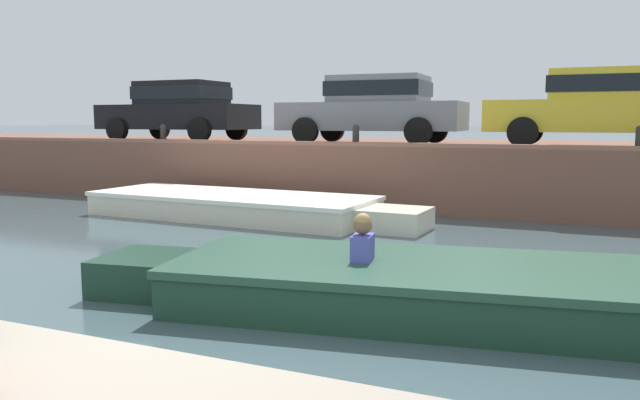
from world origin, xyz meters
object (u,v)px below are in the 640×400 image
(mooring_bollard_west, at_px, (163,132))
(mooring_bollard_mid, at_px, (356,134))
(boat_moored_west_cream, at_px, (243,206))
(car_left_inner_grey, at_px, (374,107))
(car_centre_yellow, at_px, (599,105))
(motorboat_passing, at_px, (415,287))
(car_leftmost_black, at_px, (179,108))
(mooring_bollard_east, at_px, (640,137))

(mooring_bollard_west, xyz_separation_m, mooring_bollard_mid, (4.98, 0.00, 0.00))
(boat_moored_west_cream, distance_m, mooring_bollard_mid, 2.90)
(car_left_inner_grey, xyz_separation_m, car_centre_yellow, (4.75, -0.00, 0.00))
(car_left_inner_grey, bearing_deg, motorboat_passing, -68.73)
(boat_moored_west_cream, distance_m, car_left_inner_grey, 4.20)
(car_left_inner_grey, xyz_separation_m, mooring_bollard_mid, (0.05, -1.37, -0.61))
(boat_moored_west_cream, relative_size, car_leftmost_black, 1.67)
(mooring_bollard_mid, height_order, mooring_bollard_east, same)
(mooring_bollard_west, xyz_separation_m, mooring_bollard_east, (10.36, 0.00, 0.00))
(car_left_inner_grey, relative_size, mooring_bollard_east, 9.55)
(mooring_bollard_east, bearing_deg, car_left_inner_grey, 165.81)
(boat_moored_west_cream, relative_size, mooring_bollard_east, 15.51)
(car_left_inner_grey, distance_m, mooring_bollard_east, 5.62)
(mooring_bollard_mid, bearing_deg, boat_moored_west_cream, -129.12)
(boat_moored_west_cream, relative_size, mooring_bollard_mid, 15.51)
(mooring_bollard_west, relative_size, mooring_bollard_east, 1.00)
(car_leftmost_black, bearing_deg, mooring_bollard_east, -7.19)
(boat_moored_west_cream, xyz_separation_m, car_leftmost_black, (-3.88, 3.35, 1.99))
(car_leftmost_black, relative_size, car_left_inner_grey, 0.97)
(car_left_inner_grey, bearing_deg, mooring_bollard_east, -14.19)
(boat_moored_west_cream, relative_size, mooring_bollard_west, 15.51)
(motorboat_passing, distance_m, mooring_bollard_mid, 7.31)
(car_leftmost_black, relative_size, mooring_bollard_east, 9.27)
(motorboat_passing, relative_size, car_centre_yellow, 1.54)
(car_left_inner_grey, bearing_deg, boat_moored_west_cream, -115.00)
(boat_moored_west_cream, height_order, car_left_inner_grey, car_left_inner_grey)
(car_centre_yellow, bearing_deg, car_leftmost_black, -180.00)
(car_centre_yellow, distance_m, mooring_bollard_east, 1.64)
(car_left_inner_grey, relative_size, car_centre_yellow, 1.00)
(motorboat_passing, distance_m, mooring_bollard_east, 7.06)
(car_leftmost_black, distance_m, mooring_bollard_east, 10.96)
(motorboat_passing, xyz_separation_m, car_left_inner_grey, (-3.07, 7.89, 1.97))
(mooring_bollard_east, bearing_deg, car_leftmost_black, 172.81)
(motorboat_passing, bearing_deg, mooring_bollard_mid, 114.89)
(mooring_bollard_west, bearing_deg, mooring_bollard_mid, 0.00)
(boat_moored_west_cream, bearing_deg, mooring_bollard_west, 149.62)
(car_centre_yellow, relative_size, mooring_bollard_west, 9.59)
(boat_moored_west_cream, height_order, car_leftmost_black, car_leftmost_black)
(car_left_inner_grey, distance_m, car_centre_yellow, 4.75)
(mooring_bollard_west, distance_m, mooring_bollard_mid, 4.98)
(car_left_inner_grey, height_order, mooring_bollard_mid, car_left_inner_grey)
(car_leftmost_black, distance_m, mooring_bollard_west, 1.58)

